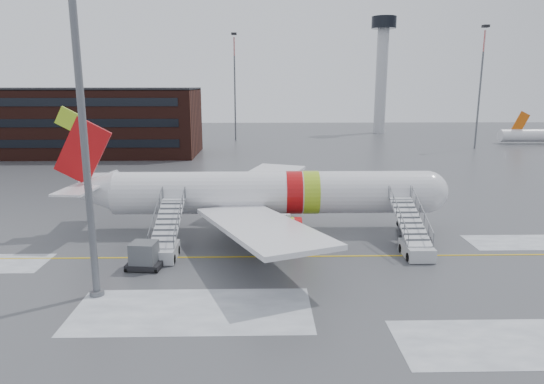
{
  "coord_description": "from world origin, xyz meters",
  "views": [
    {
      "loc": [
        -1.9,
        -36.35,
        13.06
      ],
      "look_at": [
        -1.03,
        4.02,
        4.0
      ],
      "focal_mm": 32.0,
      "sensor_mm": 36.0,
      "label": 1
    }
  ],
  "objects_px": {
    "uld_container": "(144,256)",
    "airliner": "(261,193)",
    "pushback_tug": "(413,239)",
    "light_mast_near": "(79,82)",
    "airstair_fwd": "(414,241)",
    "airstair_aft": "(165,242)"
  },
  "relations": [
    {
      "from": "uld_container",
      "to": "airliner",
      "type": "bearing_deg",
      "value": 47.79
    },
    {
      "from": "pushback_tug",
      "to": "light_mast_near",
      "type": "xyz_separation_m",
      "value": [
        -22.82,
        -8.87,
        12.5
      ]
    },
    {
      "from": "airstair_fwd",
      "to": "pushback_tug",
      "type": "bearing_deg",
      "value": 73.4
    },
    {
      "from": "airstair_aft",
      "to": "light_mast_near",
      "type": "relative_size",
      "value": 0.3
    },
    {
      "from": "light_mast_near",
      "to": "airstair_fwd",
      "type": "bearing_deg",
      "value": 17.87
    },
    {
      "from": "pushback_tug",
      "to": "uld_container",
      "type": "height_order",
      "value": "uld_container"
    },
    {
      "from": "airstair_aft",
      "to": "pushback_tug",
      "type": "distance_m",
      "value": 19.95
    },
    {
      "from": "airstair_aft",
      "to": "pushback_tug",
      "type": "height_order",
      "value": "airstair_aft"
    },
    {
      "from": "airliner",
      "to": "pushback_tug",
      "type": "bearing_deg",
      "value": -21.31
    },
    {
      "from": "airstair_fwd",
      "to": "airstair_aft",
      "type": "relative_size",
      "value": 1.0
    },
    {
      "from": "uld_container",
      "to": "light_mast_near",
      "type": "height_order",
      "value": "light_mast_near"
    },
    {
      "from": "airstair_fwd",
      "to": "airstair_aft",
      "type": "distance_m",
      "value": 19.38
    },
    {
      "from": "uld_container",
      "to": "light_mast_near",
      "type": "xyz_separation_m",
      "value": [
        -1.96,
        -4.47,
        12.21
      ]
    },
    {
      "from": "airstair_aft",
      "to": "pushback_tug",
      "type": "bearing_deg",
      "value": 4.82
    },
    {
      "from": "pushback_tug",
      "to": "uld_container",
      "type": "distance_m",
      "value": 21.32
    },
    {
      "from": "airstair_fwd",
      "to": "uld_container",
      "type": "height_order",
      "value": "airstair_fwd"
    },
    {
      "from": "airstair_fwd",
      "to": "uld_container",
      "type": "xyz_separation_m",
      "value": [
        -20.36,
        -2.72,
        -0.14
      ]
    },
    {
      "from": "airstair_aft",
      "to": "light_mast_near",
      "type": "bearing_deg",
      "value": -112.23
    },
    {
      "from": "airstair_fwd",
      "to": "pushback_tug",
      "type": "distance_m",
      "value": 1.8
    },
    {
      "from": "uld_container",
      "to": "light_mast_near",
      "type": "bearing_deg",
      "value": -113.61
    },
    {
      "from": "airliner",
      "to": "uld_container",
      "type": "xyz_separation_m",
      "value": [
        -8.4,
        -9.26,
        -2.49
      ]
    },
    {
      "from": "airstair_fwd",
      "to": "pushback_tug",
      "type": "height_order",
      "value": "airstair_fwd"
    }
  ]
}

